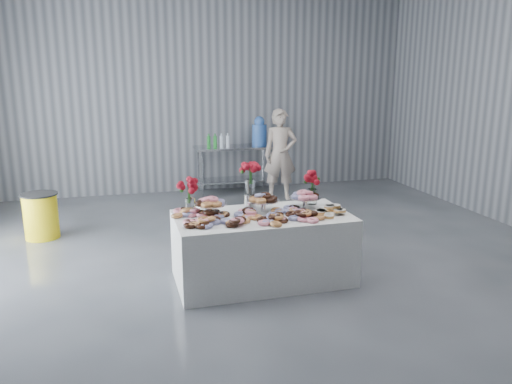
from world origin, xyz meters
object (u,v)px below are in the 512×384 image
water_jug (259,132)px  trash_barrel (41,216)px  display_table (263,248)px  prep_table (234,161)px  person (280,155)px

water_jug → trash_barrel: water_jug is taller
display_table → prep_table: size_ratio=1.27×
display_table → prep_table: (0.63, 4.17, 0.24)m
display_table → trash_barrel: bearing=139.5°
display_table → water_jug: (1.13, 4.17, 0.77)m
water_jug → person: 0.80m
person → trash_barrel: bearing=-152.7°
display_table → water_jug: 4.39m
water_jug → trash_barrel: bearing=-152.1°
water_jug → person: person is taller
water_jug → person: bearing=-74.4°
display_table → prep_table: 4.22m
display_table → trash_barrel: display_table is taller
trash_barrel → display_table: bearing=-40.5°
prep_table → water_jug: water_jug is taller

